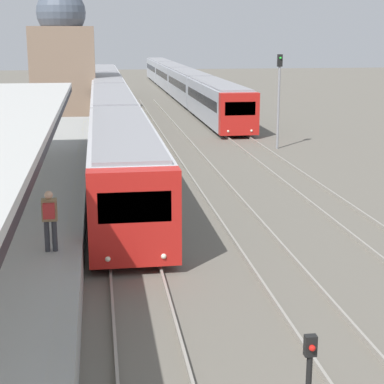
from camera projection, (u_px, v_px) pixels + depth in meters
The scene contains 6 objects.
person_on_platform at pixel (50, 216), 16.94m from camera, with size 0.40×0.40×1.66m.
train_near at pixel (110, 102), 47.34m from camera, with size 2.63×61.66×3.14m.
train_far at pixel (180, 80), 70.41m from camera, with size 2.59×60.89×3.11m.
signal_post_near at pixel (309, 375), 10.63m from camera, with size 0.20×0.21×1.89m.
signal_mast_far at pixel (279, 91), 37.51m from camera, with size 0.28×0.29×5.53m.
distant_domed_building at pixel (63, 56), 54.05m from camera, with size 5.29×5.29×10.43m.
Camera 1 is at (-0.92, -5.71, 6.68)m, focal length 60.00 mm.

